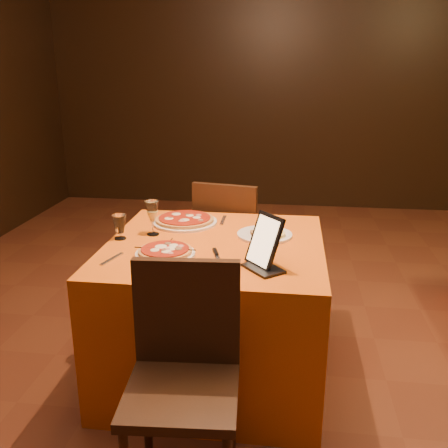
# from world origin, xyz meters

# --- Properties ---
(floor) EXTENTS (6.00, 7.00, 0.01)m
(floor) POSITION_xyz_m (0.00, 0.00, -0.01)
(floor) COLOR #5E2D19
(floor) RESTS_ON ground
(wall_back) EXTENTS (6.00, 0.01, 2.80)m
(wall_back) POSITION_xyz_m (0.00, 3.50, 1.40)
(wall_back) COLOR black
(wall_back) RESTS_ON floor
(main_table) EXTENTS (1.10, 1.10, 0.75)m
(main_table) POSITION_xyz_m (-0.55, -0.02, 0.38)
(main_table) COLOR #DE5D0E
(main_table) RESTS_ON floor
(chair_main_near) EXTENTS (0.49, 0.49, 0.91)m
(chair_main_near) POSITION_xyz_m (-0.55, -0.85, 0.46)
(chair_main_near) COLOR black
(chair_main_near) RESTS_ON floor
(chair_main_far) EXTENTS (0.49, 0.49, 0.91)m
(chair_main_far) POSITION_xyz_m (-0.55, 0.79, 0.46)
(chair_main_far) COLOR black
(chair_main_far) RESTS_ON floor
(pizza_near) EXTENTS (0.29, 0.29, 0.03)m
(pizza_near) POSITION_xyz_m (-0.76, -0.22, 0.77)
(pizza_near) COLOR white
(pizza_near) RESTS_ON main_table
(pizza_far) EXTENTS (0.37, 0.37, 0.03)m
(pizza_far) POSITION_xyz_m (-0.77, 0.29, 0.77)
(pizza_far) COLOR white
(pizza_far) RESTS_ON main_table
(cutlet_dish) EXTENTS (0.29, 0.29, 0.03)m
(cutlet_dish) POSITION_xyz_m (-0.31, 0.12, 0.76)
(cutlet_dish) COLOR white
(cutlet_dish) RESTS_ON main_table
(wine_glass) EXTENTS (0.08, 0.08, 0.19)m
(wine_glass) POSITION_xyz_m (-0.90, 0.06, 0.84)
(wine_glass) COLOR #EFEC88
(wine_glass) RESTS_ON main_table
(water_glass) EXTENTS (0.08, 0.08, 0.13)m
(water_glass) POSITION_xyz_m (-1.05, -0.03, 0.81)
(water_glass) COLOR silver
(water_glass) RESTS_ON main_table
(tablet) EXTENTS (0.19, 0.20, 0.23)m
(tablet) POSITION_xyz_m (-0.28, -0.29, 0.87)
(tablet) COLOR black
(tablet) RESTS_ON main_table
(knife) EXTENTS (0.09, 0.24, 0.01)m
(knife) POSITION_xyz_m (-0.50, -0.25, 0.75)
(knife) COLOR silver
(knife) RESTS_ON main_table
(fork_near) EXTENTS (0.06, 0.17, 0.01)m
(fork_near) POSITION_xyz_m (-0.99, -0.31, 0.75)
(fork_near) COLOR #A4A2A9
(fork_near) RESTS_ON main_table
(fork_far) EXTENTS (0.02, 0.18, 0.01)m
(fork_far) POSITION_xyz_m (-0.56, 0.36, 0.75)
(fork_far) COLOR #AFADB4
(fork_far) RESTS_ON main_table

